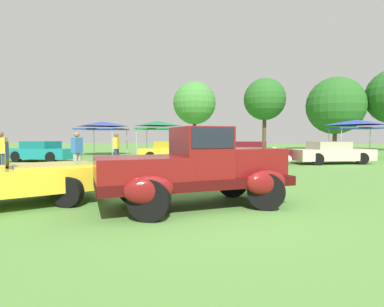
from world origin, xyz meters
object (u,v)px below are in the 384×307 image
object	(u,v)px
neighbor_convertible	(0,180)
canopy_tent_center_field	(158,125)
show_car_burgundy	(250,152)
spectator_between_cars	(117,148)
show_car_cream	(331,153)
feature_pickup_truck	(197,167)
canopy_tent_left_field	(102,125)
show_car_teal	(43,152)
spectator_far_side	(77,151)
spectator_near_truck	(1,152)
canopy_tent_right_field	(357,124)
show_car_yellow	(175,152)

from	to	relation	value
neighbor_convertible	canopy_tent_center_field	distance (m)	17.38
show_car_burgundy	spectator_between_cars	distance (m)	7.34
show_car_burgundy	spectator_between_cars	bearing A→B (deg)	-161.36
neighbor_convertible	show_car_cream	world-z (taller)	neighbor_convertible
feature_pickup_truck	canopy_tent_left_field	size ratio (longest dim) A/B	1.27
feature_pickup_truck	show_car_cream	xyz separation A→B (m)	(5.86, 11.38, -0.26)
show_car_teal	spectator_far_side	size ratio (longest dim) A/B	2.54
neighbor_convertible	canopy_tent_left_field	bearing A→B (deg)	109.10
show_car_teal	spectator_near_truck	xyz separation A→B (m)	(2.83, -6.39, 0.31)
show_car_cream	show_car_burgundy	bearing A→B (deg)	-175.81
feature_pickup_truck	spectator_between_cars	bearing A→B (deg)	122.30
feature_pickup_truck	show_car_cream	size ratio (longest dim) A/B	0.92
canopy_tent_left_field	neighbor_convertible	bearing A→B (deg)	-70.90
canopy_tent_center_field	feature_pickup_truck	bearing A→B (deg)	-71.75
neighbor_convertible	feature_pickup_truck	bearing A→B (deg)	9.43
canopy_tent_left_field	canopy_tent_right_field	distance (m)	19.32
spectator_far_side	canopy_tent_center_field	world-z (taller)	canopy_tent_center_field
feature_pickup_truck	show_car_burgundy	bearing A→B (deg)	82.59
show_car_burgundy	spectator_near_truck	size ratio (longest dim) A/B	2.70
feature_pickup_truck	canopy_tent_center_field	distance (m)	17.50
neighbor_convertible	canopy_tent_center_field	xyz separation A→B (m)	(-1.35, 17.23, 1.84)
show_car_burgundy	show_car_cream	world-z (taller)	same
neighbor_convertible	canopy_tent_left_field	xyz separation A→B (m)	(-6.05, 17.47, 1.85)
show_car_teal	spectator_near_truck	bearing A→B (deg)	-66.14
neighbor_convertible	show_car_yellow	xyz separation A→B (m)	(1.29, 11.49, 0.02)
spectator_far_side	canopy_tent_right_field	xyz separation A→B (m)	(14.59, 12.36, 1.51)
neighbor_convertible	canopy_tent_right_field	xyz separation A→B (m)	(13.27, 17.73, 1.85)
show_car_yellow	canopy_tent_right_field	bearing A→B (deg)	27.50
show_car_teal	canopy_tent_right_field	size ratio (longest dim) A/B	1.30
spectator_between_cars	canopy_tent_center_field	xyz separation A→B (m)	(0.05, 7.83, 1.51)
show_car_teal	canopy_tent_center_field	xyz separation A→B (m)	(5.35, 6.41, 1.82)
canopy_tent_center_field	spectator_between_cars	bearing A→B (deg)	-90.39
show_car_yellow	canopy_tent_right_field	xyz separation A→B (m)	(11.99, 6.24, 1.82)
show_car_cream	feature_pickup_truck	bearing A→B (deg)	-117.24
spectator_between_cars	spectator_far_side	bearing A→B (deg)	-88.85
spectator_near_truck	canopy_tent_right_field	xyz separation A→B (m)	(17.13, 13.30, 1.51)
show_car_teal	spectator_near_truck	distance (m)	7.00
neighbor_convertible	spectator_far_side	size ratio (longest dim) A/B	2.55
show_car_yellow	spectator_far_side	distance (m)	6.66
show_car_burgundy	feature_pickup_truck	bearing A→B (deg)	-97.41
show_car_yellow	show_car_cream	world-z (taller)	same
show_car_teal	show_car_yellow	distance (m)	8.01
spectator_far_side	show_car_yellow	bearing A→B (deg)	66.94
spectator_far_side	canopy_tent_right_field	bearing A→B (deg)	40.26
spectator_far_side	canopy_tent_left_field	bearing A→B (deg)	111.35
show_car_teal	show_car_cream	distance (m)	16.71
feature_pickup_truck	canopy_tent_right_field	bearing A→B (deg)	61.75
canopy_tent_left_field	canopy_tent_center_field	bearing A→B (deg)	-2.90
neighbor_convertible	show_car_burgundy	world-z (taller)	neighbor_convertible
neighbor_convertible	show_car_burgundy	bearing A→B (deg)	64.70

